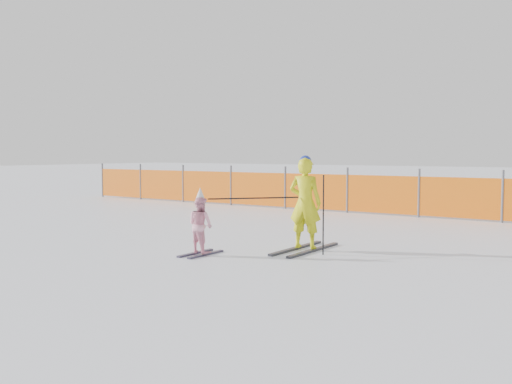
# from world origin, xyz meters

# --- Properties ---
(ground) EXTENTS (120.00, 120.00, 0.00)m
(ground) POSITION_xyz_m (0.00, 0.00, 0.00)
(ground) COLOR white
(ground) RESTS_ON ground
(adult) EXTENTS (0.61, 1.66, 1.61)m
(adult) POSITION_xyz_m (0.65, 1.03, 0.80)
(adult) COLOR black
(adult) RESTS_ON ground
(child) EXTENTS (0.49, 0.85, 1.10)m
(child) POSITION_xyz_m (-0.55, -0.29, 0.50)
(child) COLOR black
(child) RESTS_ON ground
(ski_poles) EXTENTS (1.59, 1.15, 1.30)m
(ski_poles) POSITION_xyz_m (0.53, 0.58, 0.79)
(ski_poles) COLOR black
(ski_poles) RESTS_ON ground
(safety_fence) EXTENTS (15.99, 0.06, 1.25)m
(safety_fence) POSITION_xyz_m (-3.46, 6.97, 0.56)
(safety_fence) COLOR #595960
(safety_fence) RESTS_ON ground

